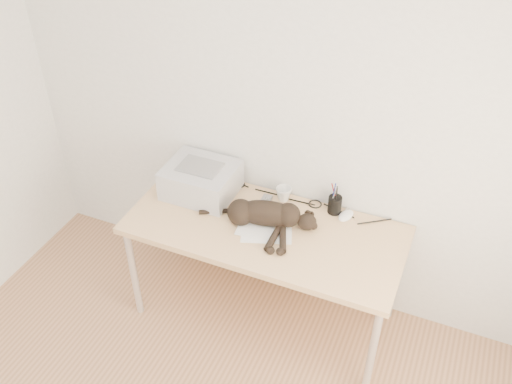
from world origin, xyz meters
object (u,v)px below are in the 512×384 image
at_px(printer, 201,180).
at_px(mug, 284,194).
at_px(desk, 270,235).
at_px(pen_cup, 335,204).
at_px(mouse, 346,214).
at_px(cat, 262,215).

height_order(printer, mug, printer).
bearing_deg(desk, pen_cup, 32.10).
height_order(desk, mouse, mouse).
bearing_deg(mouse, pen_cup, -172.46).
distance_m(mug, mouse, 0.39).
relative_size(desk, pen_cup, 7.78).
height_order(desk, printer, printer).
height_order(cat, pen_cup, pen_cup).
relative_size(mug, mouse, 0.78).
bearing_deg(pen_cup, mug, -178.20).
bearing_deg(desk, mouse, 25.62).
bearing_deg(printer, mouse, 8.01).
xyz_separation_m(desk, mug, (0.01, 0.19, 0.18)).
distance_m(cat, mug, 0.26).
relative_size(printer, mouse, 3.43).
bearing_deg(printer, desk, -7.91).
xyz_separation_m(desk, cat, (-0.03, -0.06, 0.20)).
bearing_deg(pen_cup, mouse, -8.71).
height_order(pen_cup, mouse, pen_cup).
bearing_deg(mug, mouse, -0.24).
bearing_deg(desk, cat, -112.25).
bearing_deg(pen_cup, printer, -170.45).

